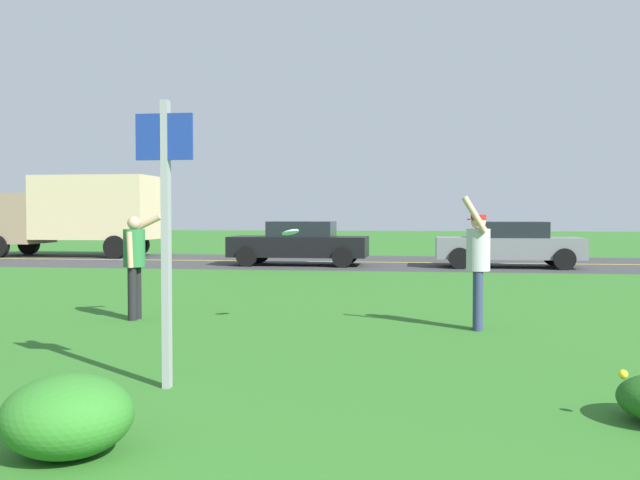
# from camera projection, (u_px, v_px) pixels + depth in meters

# --- Properties ---
(ground_plane) EXTENTS (120.00, 120.00, 0.00)m
(ground_plane) POSITION_uv_depth(u_px,v_px,m) (332.00, 305.00, 13.00)
(ground_plane) COLOR #2D6B23
(highway_strip) EXTENTS (120.00, 7.76, 0.01)m
(highway_strip) POSITION_uv_depth(u_px,v_px,m) (374.00, 262.00, 24.58)
(highway_strip) COLOR #38383A
(highway_strip) RESTS_ON ground
(highway_center_stripe) EXTENTS (120.00, 0.16, 0.00)m
(highway_center_stripe) POSITION_uv_depth(u_px,v_px,m) (374.00, 262.00, 24.58)
(highway_center_stripe) COLOR yellow
(highway_center_stripe) RESTS_ON ground
(daylily_clump_front_center) EXTENTS (0.90, 0.88, 0.56)m
(daylily_clump_front_center) POSITION_uv_depth(u_px,v_px,m) (68.00, 416.00, 4.84)
(daylily_clump_front_center) COLOR #2D7526
(daylily_clump_front_center) RESTS_ON ground
(sign_post_near_path) EXTENTS (0.56, 0.10, 2.76)m
(sign_post_near_path) POSITION_uv_depth(u_px,v_px,m) (166.00, 215.00, 6.70)
(sign_post_near_path) COLOR #93969B
(sign_post_near_path) RESTS_ON ground
(person_thrower_green_shirt) EXTENTS (0.56, 0.49, 1.67)m
(person_thrower_green_shirt) POSITION_uv_depth(u_px,v_px,m) (135.00, 258.00, 11.13)
(person_thrower_green_shirt) COLOR #287038
(person_thrower_green_shirt) RESTS_ON ground
(person_catcher_red_cap_gray_shirt) EXTENTS (0.42, 0.49, 1.94)m
(person_catcher_red_cap_gray_shirt) POSITION_uv_depth(u_px,v_px,m) (478.00, 259.00, 10.14)
(person_catcher_red_cap_gray_shirt) COLOR #B2B2B7
(person_catcher_red_cap_gray_shirt) RESTS_ON ground
(frisbee_pale_blue) EXTENTS (0.26, 0.25, 0.13)m
(frisbee_pale_blue) POSITION_uv_depth(u_px,v_px,m) (290.00, 232.00, 10.51)
(frisbee_pale_blue) COLOR #ADD6E5
(car_gray_center_left) EXTENTS (4.50, 2.00, 1.45)m
(car_gray_center_left) POSITION_uv_depth(u_px,v_px,m) (509.00, 244.00, 22.20)
(car_gray_center_left) COLOR slate
(car_gray_center_left) RESTS_ON ground
(car_black_center_right) EXTENTS (4.50, 2.00, 1.45)m
(car_black_center_right) POSITION_uv_depth(u_px,v_px,m) (300.00, 243.00, 23.17)
(car_black_center_right) COLOR black
(car_black_center_right) RESTS_ON ground
(box_truck_tan) EXTENTS (6.70, 2.46, 3.20)m
(box_truck_tan) POSITION_uv_depth(u_px,v_px,m) (75.00, 211.00, 27.98)
(box_truck_tan) COLOR #937F60
(box_truck_tan) RESTS_ON ground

